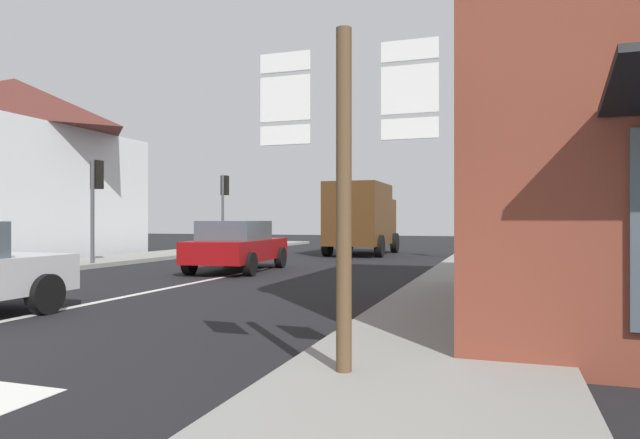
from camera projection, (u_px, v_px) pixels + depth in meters
ground_plane at (238, 274)px, 15.30m from camera, size 80.00×80.00×0.00m
sidewalk_right at (471, 289)px, 11.40m from camera, size 2.60×44.00×0.14m
sidewalk_left at (0, 271)px, 15.40m from camera, size 2.60×44.00×0.14m
lane_centre_stripe at (150, 292)px, 11.50m from camera, size 0.16×12.00×0.01m
clapboard_house_left at (15, 166)px, 22.86m from camera, size 7.59×9.33×7.33m
sedan_far at (237, 245)px, 16.21m from camera, size 2.26×4.34×1.47m
delivery_truck at (362, 217)px, 24.03m from camera, size 2.53×5.02×3.05m
route_sign_post at (344, 173)px, 4.96m from camera, size 1.66×0.14×3.20m
traffic_light_far_right at (460, 197)px, 21.46m from camera, size 0.30×0.49×3.21m
traffic_light_far_left at (224, 196)px, 25.60m from camera, size 0.30×0.49×3.56m
traffic_light_near_left at (96, 188)px, 17.57m from camera, size 0.30×0.49×3.39m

